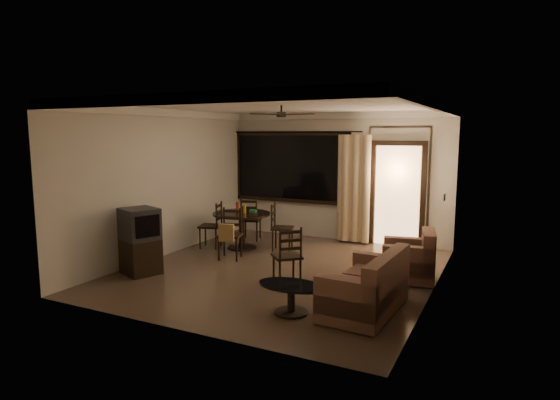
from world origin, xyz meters
The scene contains 12 objects.
ground centered at (0.00, 0.00, 0.00)m, with size 5.50×5.50×0.00m, color #7F6651.
room_shell centered at (0.59, 1.77, 1.83)m, with size 5.50×6.70×5.50m.
dining_table centered at (-1.44, 1.08, 0.58)m, with size 1.18×1.18×0.96m.
dining_chair_west centered at (-2.04, 0.85, 0.28)m, with size 0.52×0.52×0.95m.
dining_chair_east centered at (-0.64, 1.31, 0.28)m, with size 0.52×0.52×0.95m.
dining_chair_south centered at (-1.20, 0.26, 0.31)m, with size 0.52×0.56×0.95m.
dining_chair_north centered at (-1.66, 1.83, 0.28)m, with size 0.52×0.52×0.95m.
tv_cabinet centered at (-2.05, -1.19, 0.56)m, with size 0.73×0.70×1.11m.
sofa centered at (1.87, -1.19, 0.32)m, with size 0.87×1.53×0.79m.
armchair centered at (2.10, 0.46, 0.33)m, with size 0.93×0.93×0.80m.
coffee_table centered at (0.97, -1.68, 0.26)m, with size 0.90×0.54×0.40m.
side_chair centered at (0.40, -0.60, 0.28)m, with size 0.58×0.58×0.93m.
Camera 1 is at (3.45, -7.00, 2.34)m, focal length 30.00 mm.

